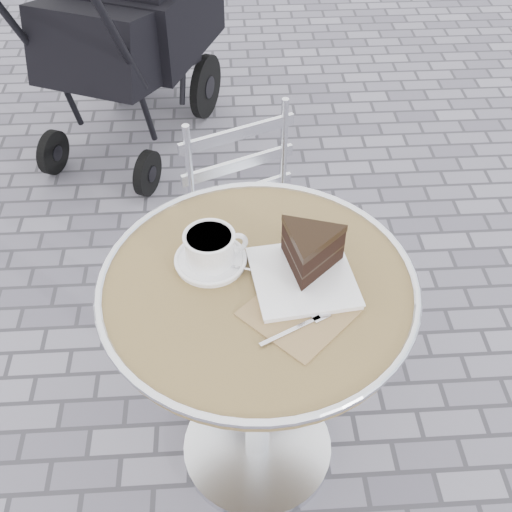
{
  "coord_description": "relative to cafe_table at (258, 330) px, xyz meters",
  "views": [
    {
      "loc": [
        -0.06,
        -0.97,
        1.77
      ],
      "look_at": [
        -0.0,
        0.04,
        0.78
      ],
      "focal_mm": 45.0,
      "sensor_mm": 36.0,
      "label": 1
    }
  ],
  "objects": [
    {
      "name": "baby_stroller",
      "position": [
        -0.45,
        1.72,
        -0.05
      ],
      "size": [
        0.87,
        1.2,
        1.14
      ],
      "rotation": [
        0.0,
        0.0,
        -0.39
      ],
      "color": "black",
      "rests_on": "ground"
    },
    {
      "name": "cappuccino_set",
      "position": [
        -0.1,
        0.07,
        0.2
      ],
      "size": [
        0.18,
        0.16,
        0.08
      ],
      "rotation": [
        0.0,
        0.0,
        0.2
      ],
      "color": "white",
      "rests_on": "cafe_table"
    },
    {
      "name": "cafe_table",
      "position": [
        0.0,
        0.0,
        0.0
      ],
      "size": [
        0.72,
        0.72,
        0.74
      ],
      "color": "silver",
      "rests_on": "ground"
    },
    {
      "name": "ground",
      "position": [
        0.0,
        0.0,
        -0.57
      ],
      "size": [
        80.0,
        80.0,
        0.0
      ],
      "primitive_type": "plane",
      "color": "slate",
      "rests_on": "ground"
    },
    {
      "name": "cake_plate_set",
      "position": [
        0.11,
        0.02,
        0.22
      ],
      "size": [
        0.28,
        0.36,
        0.12
      ],
      "rotation": [
        0.0,
        0.0,
        0.12
      ],
      "color": "#8C6C4D",
      "rests_on": "cafe_table"
    },
    {
      "name": "bistro_chair",
      "position": [
        0.01,
        0.52,
        -0.07
      ],
      "size": [
        0.47,
        0.47,
        0.81
      ],
      "rotation": [
        0.0,
        0.0,
        0.4
      ],
      "color": "silver",
      "rests_on": "ground"
    }
  ]
}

